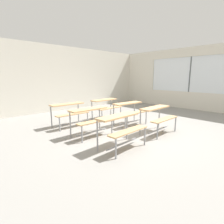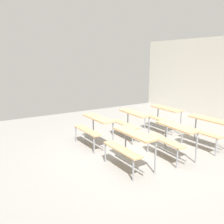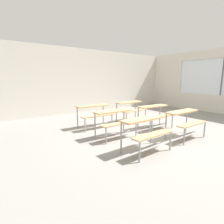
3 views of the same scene
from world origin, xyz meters
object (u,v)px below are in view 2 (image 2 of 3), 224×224
desk_bench_r0c1 (130,142)px  desk_bench_r2c0 (163,114)px  desk_bench_r1c0 (131,119)px  desk_bench_r2c1 (206,126)px  desk_bench_r0c0 (94,125)px  desk_bench_r1c1 (172,134)px

desk_bench_r0c1 → desk_bench_r2c0: (-1.51, 2.34, 0.00)m
desk_bench_r0c1 → desk_bench_r1c0: (-1.53, 1.12, 0.00)m
desk_bench_r1c0 → desk_bench_r2c1: size_ratio=0.98×
desk_bench_r0c0 → desk_bench_r0c1: size_ratio=1.01×
desk_bench_r2c0 → desk_bench_r1c1: bearing=-37.5°
desk_bench_r1c1 → desk_bench_r2c0: bearing=145.5°
desk_bench_r0c0 → desk_bench_r2c1: same height
desk_bench_r1c0 → desk_bench_r1c1: same height
desk_bench_r1c0 → desk_bench_r2c1: same height
desk_bench_r0c0 → desk_bench_r2c0: bearing=86.7°
desk_bench_r1c1 → desk_bench_r2c0: (-1.59, 1.20, 0.00)m
desk_bench_r0c0 → desk_bench_r2c1: (1.61, 2.37, 0.00)m
desk_bench_r0c1 → desk_bench_r1c0: size_ratio=1.01×
desk_bench_r1c1 → desk_bench_r2c0: 1.99m
desk_bench_r0c0 → desk_bench_r2c0: (0.03, 2.38, 0.00)m
desk_bench_r2c0 → desk_bench_r2c1: (1.58, -0.01, 0.00)m
desk_bench_r0c1 → desk_bench_r1c1: 1.13m
desk_bench_r2c0 → desk_bench_r0c1: bearing=-57.3°
desk_bench_r0c1 → desk_bench_r2c1: bearing=86.7°
desk_bench_r2c1 → desk_bench_r2c0: bearing=177.1°
desk_bench_r0c1 → desk_bench_r1c0: same height
desk_bench_r1c0 → desk_bench_r2c0: 1.21m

